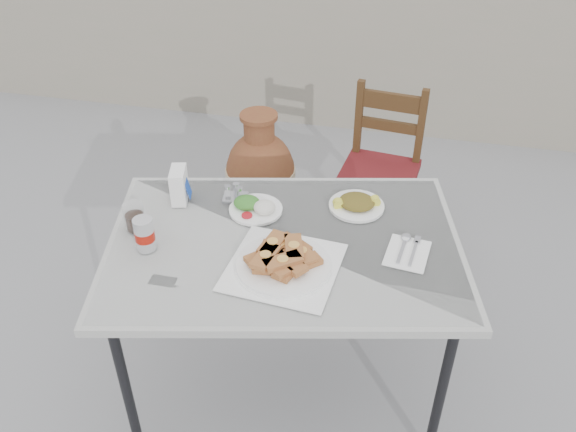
% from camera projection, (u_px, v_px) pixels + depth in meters
% --- Properties ---
extents(ground, '(80.00, 80.00, 0.00)m').
position_uv_depth(ground, '(254.00, 368.00, 2.76)').
color(ground, slate).
rests_on(ground, ground).
extents(cafe_table, '(1.46, 1.14, 0.79)m').
position_uv_depth(cafe_table, '(284.00, 253.00, 2.27)').
color(cafe_table, black).
rests_on(cafe_table, ground).
extents(pide_plate, '(0.41, 0.41, 0.08)m').
position_uv_depth(pide_plate, '(283.00, 260.00, 2.10)').
color(pide_plate, white).
rests_on(pide_plate, cafe_table).
extents(salad_rice_plate, '(0.21, 0.21, 0.05)m').
position_uv_depth(salad_rice_plate, '(255.00, 207.00, 2.39)').
color(salad_rice_plate, white).
rests_on(salad_rice_plate, cafe_table).
extents(salad_chopped_plate, '(0.22, 0.22, 0.05)m').
position_uv_depth(salad_chopped_plate, '(357.00, 203.00, 2.41)').
color(salad_chopped_plate, white).
rests_on(salad_chopped_plate, cafe_table).
extents(soda_can, '(0.07, 0.07, 0.13)m').
position_uv_depth(soda_can, '(145.00, 234.00, 2.17)').
color(soda_can, silver).
rests_on(soda_can, cafe_table).
extents(cola_glass, '(0.08, 0.08, 0.11)m').
position_uv_depth(cola_glass, '(135.00, 218.00, 2.28)').
color(cola_glass, white).
rests_on(cola_glass, cafe_table).
extents(napkin_holder, '(0.09, 0.13, 0.14)m').
position_uv_depth(napkin_holder, '(179.00, 185.00, 2.42)').
color(napkin_holder, white).
rests_on(napkin_holder, cafe_table).
extents(condiment_caddy, '(0.11, 0.09, 0.07)m').
position_uv_depth(condiment_caddy, '(235.00, 194.00, 2.45)').
color(condiment_caddy, silver).
rests_on(condiment_caddy, cafe_table).
extents(cutlery_napkin, '(0.17, 0.21, 0.01)m').
position_uv_depth(cutlery_napkin, '(407.00, 250.00, 2.19)').
color(cutlery_napkin, white).
rests_on(cutlery_napkin, cafe_table).
extents(chair, '(0.44, 0.44, 0.89)m').
position_uv_depth(chair, '(380.00, 169.00, 3.28)').
color(chair, '#36230E').
rests_on(chair, ground).
extents(terracotta_urn, '(0.40, 0.40, 0.70)m').
position_uv_depth(terracotta_urn, '(260.00, 173.00, 3.49)').
color(terracotta_urn, brown).
rests_on(terracotta_urn, ground).
extents(back_wall, '(6.00, 0.25, 1.20)m').
position_uv_depth(back_wall, '(343.00, 45.00, 4.38)').
color(back_wall, gray).
rests_on(back_wall, ground).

